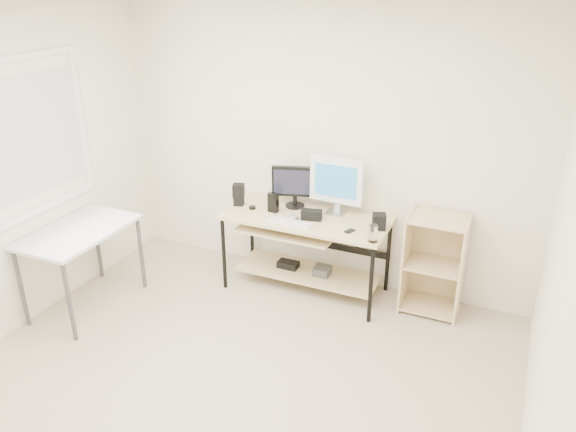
{
  "coord_description": "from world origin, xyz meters",
  "views": [
    {
      "loc": [
        1.72,
        -2.65,
        2.79
      ],
      "look_at": [
        -0.02,
        1.3,
        0.9
      ],
      "focal_mm": 35.0,
      "sensor_mm": 36.0,
      "label": 1
    }
  ],
  "objects_px": {
    "side_table": "(79,238)",
    "black_monitor": "(295,184)",
    "white_imac": "(336,182)",
    "desk": "(303,237)",
    "audio_controller": "(273,203)",
    "shelf_unit": "(435,262)"
  },
  "relations": [
    {
      "from": "shelf_unit",
      "to": "black_monitor",
      "type": "distance_m",
      "value": 1.44
    },
    {
      "from": "shelf_unit",
      "to": "desk",
      "type": "bearing_deg",
      "value": -172.23
    },
    {
      "from": "desk",
      "to": "black_monitor",
      "type": "bearing_deg",
      "value": 133.03
    },
    {
      "from": "black_monitor",
      "to": "white_imac",
      "type": "distance_m",
      "value": 0.41
    },
    {
      "from": "side_table",
      "to": "white_imac",
      "type": "bearing_deg",
      "value": 32.95
    },
    {
      "from": "side_table",
      "to": "black_monitor",
      "type": "height_order",
      "value": "black_monitor"
    },
    {
      "from": "side_table",
      "to": "audio_controller",
      "type": "distance_m",
      "value": 1.72
    },
    {
      "from": "shelf_unit",
      "to": "black_monitor",
      "type": "bearing_deg",
      "value": 179.49
    },
    {
      "from": "audio_controller",
      "to": "side_table",
      "type": "bearing_deg",
      "value": -135.33
    },
    {
      "from": "side_table",
      "to": "black_monitor",
      "type": "relative_size",
      "value": 2.36
    },
    {
      "from": "desk",
      "to": "black_monitor",
      "type": "height_order",
      "value": "black_monitor"
    },
    {
      "from": "audio_controller",
      "to": "desk",
      "type": "bearing_deg",
      "value": 11.55
    },
    {
      "from": "white_imac",
      "to": "audio_controller",
      "type": "relative_size",
      "value": 2.9
    },
    {
      "from": "shelf_unit",
      "to": "black_monitor",
      "type": "relative_size",
      "value": 2.12
    },
    {
      "from": "black_monitor",
      "to": "audio_controller",
      "type": "distance_m",
      "value": 0.27
    },
    {
      "from": "desk",
      "to": "side_table",
      "type": "xyz_separation_m",
      "value": [
        -1.65,
        -1.06,
        0.13
      ]
    },
    {
      "from": "desk",
      "to": "white_imac",
      "type": "height_order",
      "value": "white_imac"
    },
    {
      "from": "desk",
      "to": "side_table",
      "type": "bearing_deg",
      "value": -147.35
    },
    {
      "from": "black_monitor",
      "to": "white_imac",
      "type": "height_order",
      "value": "white_imac"
    },
    {
      "from": "shelf_unit",
      "to": "audio_controller",
      "type": "distance_m",
      "value": 1.53
    },
    {
      "from": "shelf_unit",
      "to": "white_imac",
      "type": "relative_size",
      "value": 1.7
    },
    {
      "from": "black_monitor",
      "to": "audio_controller",
      "type": "bearing_deg",
      "value": -141.61
    }
  ]
}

